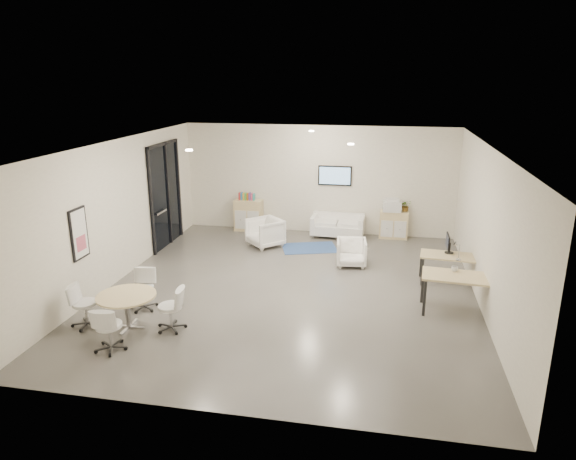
# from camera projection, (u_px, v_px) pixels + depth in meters

# --- Properties ---
(room_shell) EXTENTS (9.60, 10.60, 4.80)m
(room_shell) POSITION_uv_depth(u_px,v_px,m) (290.00, 220.00, 10.96)
(room_shell) COLOR #4E4B47
(room_shell) RESTS_ON ground
(glass_door) EXTENTS (0.09, 1.90, 2.85)m
(glass_door) POSITION_uv_depth(u_px,v_px,m) (165.00, 192.00, 14.06)
(glass_door) COLOR black
(glass_door) RESTS_ON room_shell
(artwork) EXTENTS (0.05, 0.54, 1.04)m
(artwork) POSITION_uv_depth(u_px,v_px,m) (79.00, 234.00, 10.19)
(artwork) COLOR black
(artwork) RESTS_ON room_shell
(wall_tv) EXTENTS (0.98, 0.06, 0.58)m
(wall_tv) POSITION_uv_depth(u_px,v_px,m) (335.00, 176.00, 15.03)
(wall_tv) COLOR black
(wall_tv) RESTS_ON room_shell
(ceiling_spots) EXTENTS (3.14, 4.14, 0.03)m
(ceiling_spots) POSITION_uv_depth(u_px,v_px,m) (288.00, 141.00, 11.33)
(ceiling_spots) COLOR #FFEAC6
(ceiling_spots) RESTS_ON room_shell
(sideboard_left) EXTENTS (0.84, 0.44, 0.95)m
(sideboard_left) POSITION_uv_depth(u_px,v_px,m) (249.00, 215.00, 15.66)
(sideboard_left) COLOR tan
(sideboard_left) RESTS_ON room_shell
(sideboard_right) EXTENTS (0.81, 0.39, 0.81)m
(sideboard_right) POSITION_uv_depth(u_px,v_px,m) (394.00, 225.00, 14.92)
(sideboard_right) COLOR tan
(sideboard_right) RESTS_ON room_shell
(books) EXTENTS (0.49, 0.14, 0.22)m
(books) POSITION_uv_depth(u_px,v_px,m) (247.00, 196.00, 15.51)
(books) COLOR red
(books) RESTS_ON sideboard_left
(printer) EXTENTS (0.53, 0.45, 0.37)m
(printer) POSITION_uv_depth(u_px,v_px,m) (392.00, 205.00, 14.77)
(printer) COLOR white
(printer) RESTS_ON sideboard_right
(loveseat) EXTENTS (1.55, 0.82, 0.57)m
(loveseat) POSITION_uv_depth(u_px,v_px,m) (338.00, 226.00, 15.09)
(loveseat) COLOR white
(loveseat) RESTS_ON room_shell
(blue_rug) EXTENTS (1.68, 1.36, 0.01)m
(blue_rug) POSITION_uv_depth(u_px,v_px,m) (309.00, 248.00, 14.14)
(blue_rug) COLOR #294D7F
(blue_rug) RESTS_ON room_shell
(armchair_left) EXTENTS (1.14, 1.14, 0.86)m
(armchair_left) POSITION_uv_depth(u_px,v_px,m) (265.00, 231.00, 14.21)
(armchair_left) COLOR white
(armchair_left) RESTS_ON room_shell
(armchair_right) EXTENTS (0.78, 0.74, 0.74)m
(armchair_right) POSITION_uv_depth(u_px,v_px,m) (351.00, 251.00, 12.76)
(armchair_right) COLOR white
(armchair_right) RESTS_ON room_shell
(desk_rear) EXTENTS (1.34, 0.76, 0.67)m
(desk_rear) POSITION_uv_depth(u_px,v_px,m) (449.00, 258.00, 11.61)
(desk_rear) COLOR tan
(desk_rear) RESTS_ON room_shell
(desk_front) EXTENTS (1.53, 0.87, 0.77)m
(desk_front) POSITION_uv_depth(u_px,v_px,m) (460.00, 280.00, 10.14)
(desk_front) COLOR tan
(desk_front) RESTS_ON room_shell
(monitor) EXTENTS (0.20, 0.50, 0.44)m
(monitor) POSITION_uv_depth(u_px,v_px,m) (448.00, 243.00, 11.67)
(monitor) COLOR black
(monitor) RESTS_ON desk_rear
(round_table) EXTENTS (1.09, 1.09, 0.66)m
(round_table) POSITION_uv_depth(u_px,v_px,m) (127.00, 299.00, 9.52)
(round_table) COLOR tan
(round_table) RESTS_ON room_shell
(meeting_chairs) EXTENTS (2.27, 2.27, 0.82)m
(meeting_chairs) POSITION_uv_depth(u_px,v_px,m) (127.00, 307.00, 9.57)
(meeting_chairs) COLOR white
(meeting_chairs) RESTS_ON room_shell
(plant_cabinet) EXTENTS (0.36, 0.38, 0.26)m
(plant_cabinet) POSITION_uv_depth(u_px,v_px,m) (406.00, 207.00, 14.74)
(plant_cabinet) COLOR #3F7F3F
(plant_cabinet) RESTS_ON sideboard_right
(plant_floor) EXTENTS (0.22, 0.30, 0.12)m
(plant_floor) POSITION_uv_depth(u_px,v_px,m) (129.00, 309.00, 10.31)
(plant_floor) COLOR #3F7F3F
(plant_floor) RESTS_ON room_shell
(cup) EXTENTS (0.16, 0.15, 0.13)m
(cup) POSITION_uv_depth(u_px,v_px,m) (455.00, 268.00, 10.33)
(cup) COLOR white
(cup) RESTS_ON desk_front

